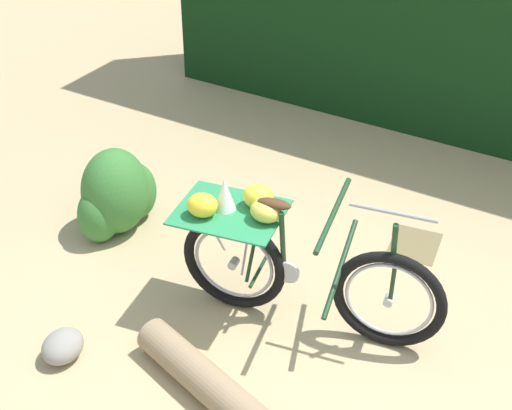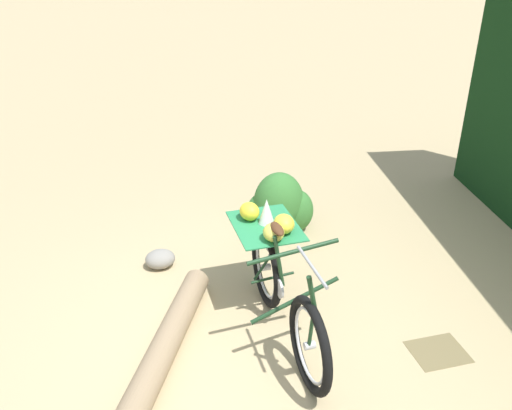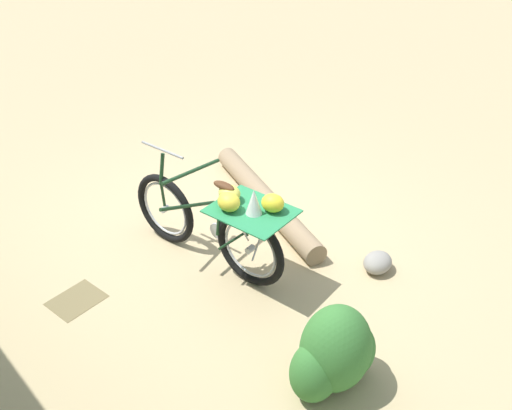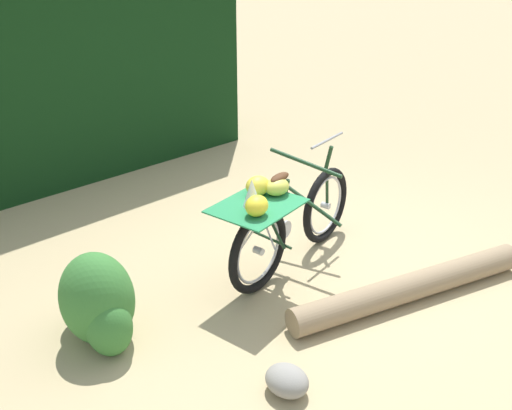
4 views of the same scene
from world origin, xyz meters
TOP-DOWN VIEW (x-y plane):
  - ground_plane at (0.00, 0.00)m, footprint 60.00×60.00m
  - bicycle at (-0.24, -0.24)m, footprint 0.71×1.78m
  - shrub_cluster at (-0.72, -1.86)m, footprint 0.73×0.50m
  - path_stone at (0.65, -1.45)m, footprint 0.30×0.25m
  - leaf_litter_patch at (-1.39, 0.36)m, footprint 0.44×0.36m

SIDE VIEW (x-z plane):
  - ground_plane at x=0.00m, z-range 0.00..0.00m
  - leaf_litter_patch at x=-1.39m, z-range 0.00..0.01m
  - path_stone at x=0.65m, z-range 0.00..0.19m
  - shrub_cluster at x=-0.72m, z-range -0.04..0.66m
  - bicycle at x=-0.24m, z-range -0.02..1.01m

